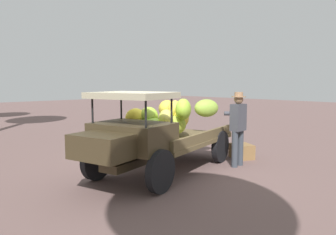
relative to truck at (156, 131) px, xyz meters
The scene contains 4 objects.
ground_plane 0.95m from the truck, 161.43° to the right, with size 60.00×60.00×0.00m, color brown.
truck is the anchor object (origin of this frame).
farmer 2.04m from the truck, 154.17° to the left, with size 0.52×0.47×1.81m.
wooden_crate 2.76m from the truck, 169.73° to the left, with size 0.58×0.50×0.38m, color olive.
Camera 1 is at (4.86, 5.63, 2.05)m, focal length 35.47 mm.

